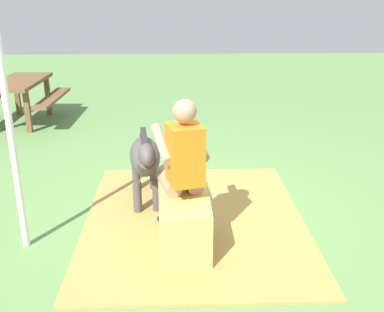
# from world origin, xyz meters

# --- Properties ---
(ground_plane) EXTENTS (24.00, 24.00, 0.00)m
(ground_plane) POSITION_xyz_m (0.00, 0.00, 0.00)
(ground_plane) COLOR #608C4C
(hay_patch) EXTENTS (2.67, 2.19, 0.02)m
(hay_patch) POSITION_xyz_m (-0.24, 0.09, 0.01)
(hay_patch) COLOR #AD8C47
(hay_patch) RESTS_ON ground
(hay_bale) EXTENTS (0.75, 0.43, 0.49)m
(hay_bale) POSITION_xyz_m (-0.75, 0.19, 0.25)
(hay_bale) COLOR tan
(hay_bale) RESTS_ON ground
(person_seated) EXTENTS (0.71, 0.52, 1.37)m
(person_seated) POSITION_xyz_m (-0.58, 0.22, 0.76)
(person_seated) COLOR tan
(person_seated) RESTS_ON ground
(pony_standing) EXTENTS (1.35, 0.41, 0.90)m
(pony_standing) POSITION_xyz_m (0.15, 0.59, 0.54)
(pony_standing) COLOR #4C4747
(pony_standing) RESTS_ON ground
(tent_pole_left) EXTENTS (0.06, 0.06, 2.54)m
(tent_pole_left) POSITION_xyz_m (-0.65, 1.65, 1.27)
(tent_pole_left) COLOR silver
(tent_pole_left) RESTS_ON ground
(picnic_bench) EXTENTS (1.54, 1.35, 0.75)m
(picnic_bench) POSITION_xyz_m (3.42, 2.92, 0.58)
(picnic_bench) COLOR brown
(picnic_bench) RESTS_ON ground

